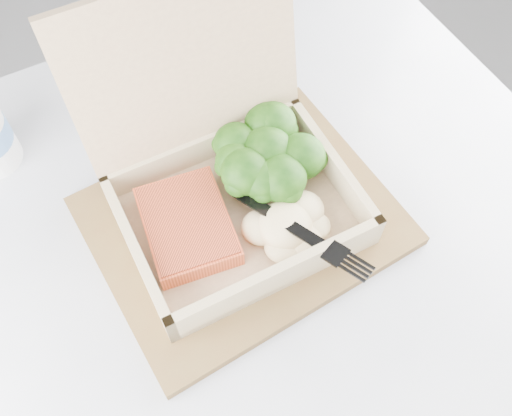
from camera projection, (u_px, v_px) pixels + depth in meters
cafe_table at (266, 307)px, 0.79m from camera, size 0.88×0.88×0.72m
serving_tray at (243, 221)px, 0.64m from camera, size 0.34×0.28×0.01m
takeout_container at (222, 166)px, 0.60m from camera, size 0.28×0.27×0.23m
salmon_fillet at (188, 226)px, 0.60m from camera, size 0.12×0.14×0.02m
broccoli_pile at (267, 157)px, 0.64m from camera, size 0.13×0.13×0.05m
mashed_potatoes at (285, 225)px, 0.60m from camera, size 0.09×0.08×0.03m
plastic_fork at (263, 207)px, 0.60m from camera, size 0.06×0.17×0.02m
receipt at (157, 119)px, 0.72m from camera, size 0.13×0.16×0.00m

